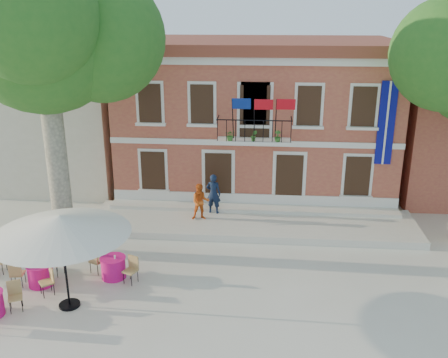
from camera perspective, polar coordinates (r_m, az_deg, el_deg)
ground at (r=17.97m, az=-3.81°, el=-10.94°), size 90.00×90.00×0.00m
main_building at (r=25.90m, az=3.76°, el=7.41°), size 13.50×9.59×7.50m
neighbor_west at (r=29.55m, az=-19.27°, el=6.72°), size 9.40×9.40×6.40m
terrace at (r=21.66m, az=3.19°, el=-5.04°), size 14.00×3.40×0.30m
plane_tree_west at (r=18.40m, az=-20.04°, el=15.44°), size 5.65×5.65×11.09m
patio_umbrella at (r=15.75m, az=-18.20°, el=-5.02°), size 4.19×4.19×3.11m
pedestrian_navy at (r=21.98m, az=-1.22°, el=-1.68°), size 0.71×0.52×1.80m
pedestrian_orange at (r=21.36m, az=-2.71°, el=-2.62°), size 0.87×0.73×1.60m
cafe_table_1 at (r=18.28m, az=-20.25°, el=-10.09°), size 1.75×1.85×0.95m
cafe_table_3 at (r=18.03m, az=-12.53°, el=-9.75°), size 1.93×1.16×0.95m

